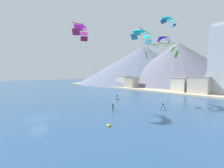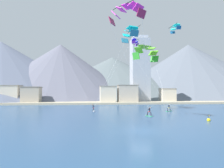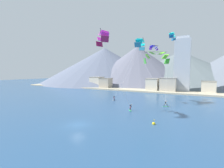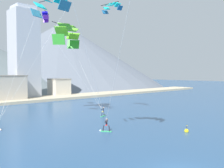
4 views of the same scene
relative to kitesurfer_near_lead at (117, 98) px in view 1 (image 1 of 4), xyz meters
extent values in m
plane|color=navy|center=(5.35, -24.53, -0.48)|extent=(400.00, 400.00, 0.00)
cube|color=black|center=(0.01, 0.22, -0.45)|extent=(0.57, 1.47, 0.07)
cylinder|color=black|center=(-0.03, 0.62, -0.06)|extent=(0.14, 0.25, 0.71)
cylinder|color=black|center=(0.04, -0.17, -0.06)|extent=(0.14, 0.25, 0.71)
cube|color=red|center=(0.01, 0.22, 0.33)|extent=(0.32, 0.25, 0.12)
cylinder|color=black|center=(-0.08, 0.21, 0.65)|extent=(0.41, 0.25, 0.60)
cylinder|color=black|center=(0.01, 0.34, 0.82)|extent=(0.52, 0.13, 0.39)
cylinder|color=black|center=(0.03, 0.11, 0.82)|extent=(0.52, 0.13, 0.39)
cylinder|color=black|center=(0.20, 0.24, 0.79)|extent=(0.08, 0.52, 0.03)
sphere|color=brown|center=(-0.21, 0.20, 1.02)|extent=(0.22, 0.22, 0.22)
cone|color=white|center=(0.09, -0.64, -0.38)|extent=(0.39, 0.33, 0.36)
cube|color=#33B266|center=(17.21, -1.51, -0.45)|extent=(1.50, 0.98, 0.07)
cylinder|color=black|center=(16.85, -1.67, -0.06)|extent=(0.27, 0.20, 0.72)
cylinder|color=black|center=(17.57, -1.36, -0.06)|extent=(0.27, 0.20, 0.72)
cube|color=yellow|center=(17.21, -1.51, 0.34)|extent=(0.33, 0.37, 0.12)
cylinder|color=black|center=(17.24, -1.58, 0.66)|extent=(0.34, 0.41, 0.61)
cylinder|color=black|center=(17.09, -1.53, 0.83)|extent=(0.28, 0.51, 0.40)
cylinder|color=black|center=(17.31, -1.44, 0.83)|extent=(0.28, 0.51, 0.40)
cylinder|color=black|center=(17.13, -1.32, 0.81)|extent=(0.49, 0.24, 0.03)
sphere|color=tan|center=(17.28, -1.67, 1.05)|extent=(0.22, 0.22, 0.22)
cone|color=white|center=(18.01, -1.17, -0.38)|extent=(0.42, 0.45, 0.36)
cube|color=#33B266|center=(10.15, -10.47, -0.45)|extent=(1.19, 1.43, 0.07)
cylinder|color=#231E28|center=(10.38, -10.79, -0.04)|extent=(0.25, 0.28, 0.75)
cylinder|color=#231E28|center=(9.92, -10.14, -0.04)|extent=(0.25, 0.28, 0.75)
cube|color=red|center=(10.15, -10.47, 0.37)|extent=(0.40, 0.38, 0.12)
cylinder|color=#231E28|center=(10.23, -10.41, 0.71)|extent=(0.49, 0.43, 0.64)
cylinder|color=#231E28|center=(10.22, -10.56, 0.90)|extent=(0.49, 0.38, 0.42)
cylinder|color=#231E28|center=(10.08, -10.36, 0.90)|extent=(0.49, 0.38, 0.42)
cylinder|color=black|center=(10.01, -10.57, 0.86)|extent=(0.33, 0.44, 0.03)
sphere|color=beige|center=(10.36, -10.32, 1.11)|extent=(0.23, 0.23, 0.23)
cone|color=white|center=(9.65, -9.75, -0.38)|extent=(0.47, 0.45, 0.36)
cube|color=teal|center=(8.11, 5.03, 17.21)|extent=(1.98, 1.32, 1.49)
cube|color=#0BC9C6|center=(8.36, 4.09, 18.32)|extent=(2.03, 1.64, 1.23)
cube|color=#0BC9C6|center=(8.62, 2.82, 19.04)|extent=(2.07, 1.79, 0.84)
cube|color=#0BC9C6|center=(8.84, 1.39, 19.29)|extent=(2.09, 1.77, 0.34)
cube|color=#0BC9C6|center=(9.00, -0.06, 19.04)|extent=(2.08, 1.65, 0.84)
cube|color=#0BC9C6|center=(9.08, -1.34, 18.32)|extent=(2.05, 1.36, 1.23)
cube|color=teal|center=(9.08, -2.32, 17.21)|extent=(2.00, 0.95, 1.49)
cylinder|color=black|center=(9.68, 1.50, 19.19)|extent=(1.98, 7.45, 0.10)
cylinder|color=silver|center=(4.09, 2.79, 8.67)|extent=(7.83, 5.14, 15.78)
cylinder|color=silver|center=(4.62, -1.21, 8.67)|extent=(8.88, 2.92, 15.78)
cube|color=green|center=(10.22, 1.46, 12.70)|extent=(1.58, 2.29, 1.79)
cube|color=#65CA27|center=(10.97, 1.77, 14.16)|extent=(2.14, 2.64, 1.61)
cube|color=#65CA27|center=(12.11, 2.47, 15.17)|extent=(2.55, 2.83, 1.12)
cube|color=#65CA27|center=(13.43, 3.42, 15.52)|extent=(2.75, 2.84, 0.43)
cube|color=#65CA27|center=(14.70, 4.45, 15.17)|extent=(2.74, 2.69, 1.12)
cube|color=#65CA27|center=(15.66, 5.37, 14.16)|extent=(2.50, 2.38, 1.61)
cube|color=green|center=(16.16, 6.01, 12.70)|extent=(2.04, 1.95, 1.79)
cylinder|color=black|center=(12.82, 4.22, 15.67)|extent=(6.46, 3.70, 0.10)
cylinder|color=silver|center=(13.59, 0.07, 6.34)|extent=(7.11, 2.83, 11.09)
cylinder|color=silver|center=(16.66, 2.43, 6.34)|extent=(0.96, 7.53, 11.09)
cube|color=#901E49|center=(7.06, -17.62, 16.12)|extent=(1.78, 1.36, 1.38)
cube|color=#EB33C5|center=(6.73, -16.98, 17.15)|extent=(2.02, 1.71, 1.25)
cube|color=#EB33C5|center=(6.11, -16.14, 17.85)|extent=(2.12, 1.97, 0.92)
cube|color=#EB33C5|center=(5.28, -15.22, 18.09)|extent=(2.10, 2.10, 0.45)
cube|color=#EB33C5|center=(4.38, -14.37, 17.85)|extent=(1.97, 2.12, 0.92)
cube|color=#EB33C5|center=(3.56, -13.73, 17.15)|extent=(1.72, 2.01, 1.25)
cube|color=#901E49|center=(2.93, -13.39, 16.12)|extent=(1.38, 1.77, 1.38)
cylinder|color=black|center=(4.75, -15.74, 18.24)|extent=(3.31, 5.04, 0.10)
cylinder|color=silver|center=(8.55, -14.19, 8.19)|extent=(2.95, 7.29, 14.66)
cylinder|color=silver|center=(6.37, -11.95, 8.19)|extent=(7.32, 2.82, 14.66)
cube|color=#18598D|center=(18.56, -4.40, 18.15)|extent=(1.11, 0.63, 0.82)
cube|color=#16E0CF|center=(18.50, -3.88, 18.71)|extent=(1.12, 0.77, 0.71)
cube|color=#16E0CF|center=(18.47, -3.20, 19.08)|extent=(1.12, 0.81, 0.52)
cube|color=#16E0CF|center=(18.47, -2.43, 19.21)|extent=(1.12, 0.84, 0.27)
cube|color=#16E0CF|center=(18.52, -1.67, 19.08)|extent=(1.12, 0.88, 0.52)
cube|color=#16E0CF|center=(18.59, -1.00, 18.71)|extent=(1.12, 0.83, 0.71)
cube|color=#18598D|center=(18.69, -0.48, 18.15)|extent=(1.11, 0.70, 0.82)
cylinder|color=black|center=(17.99, -2.42, 19.14)|extent=(0.55, 4.06, 0.10)
cube|color=purple|center=(12.25, 9.46, 17.19)|extent=(0.93, 0.95, 0.81)
cube|color=#1A12D8|center=(11.95, 9.18, 17.78)|extent=(1.06, 1.10, 0.77)
cube|color=#1A12D8|center=(11.59, 8.70, 18.17)|extent=(1.16, 1.15, 0.60)
cube|color=#1A12D8|center=(11.23, 8.10, 18.30)|extent=(1.20, 1.11, 0.34)
cube|color=#1A12D8|center=(10.93, 7.47, 18.17)|extent=(1.20, 1.02, 0.60)
cube|color=#1A12D8|center=(10.74, 6.91, 17.78)|extent=(1.16, 0.84, 0.77)
cube|color=purple|center=(10.68, 6.50, 17.19)|extent=(1.08, 0.61, 0.81)
cylinder|color=black|center=(11.60, 7.90, 18.40)|extent=(2.31, 2.59, 0.10)
sphere|color=yellow|center=(17.60, -17.76, -0.33)|extent=(0.56, 0.56, 0.56)
cylinder|color=black|center=(17.60, -17.76, 0.17)|extent=(0.04, 0.04, 0.44)
cube|color=yellow|center=(17.69, -17.76, 0.35)|extent=(0.18, 0.01, 0.12)
cube|color=#BCAD8E|center=(5.35, 30.08, -0.13)|extent=(180.00, 10.00, 0.70)
cube|color=#A89E8E|center=(-22.07, 31.63, 2.52)|extent=(6.33, 5.67, 6.01)
cube|color=slate|center=(-22.07, 31.63, 5.68)|extent=(6.59, 5.90, 0.30)
cube|color=beige|center=(5.77, 31.79, 2.69)|extent=(5.81, 6.58, 6.34)
cube|color=gray|center=(5.77, 31.79, 6.00)|extent=(6.05, 6.84, 0.30)
cube|color=#B7AD9E|center=(13.23, 31.18, 2.89)|extent=(7.30, 4.91, 6.74)
cube|color=gray|center=(13.23, 31.18, 6.41)|extent=(7.59, 5.10, 0.30)
cube|color=beige|center=(-30.52, 34.66, 2.82)|extent=(7.24, 6.67, 6.61)
cube|color=gray|center=(-30.52, 34.66, 6.28)|extent=(7.53, 6.94, 0.30)
cube|color=#A8ADB7|center=(18.95, 35.37, 12.24)|extent=(7.00, 7.00, 25.44)
cube|color=silver|center=(18.95, 35.37, 25.56)|extent=(5.60, 5.60, 1.20)
cone|color=slate|center=(-52.04, 79.98, 16.12)|extent=(117.53, 117.53, 33.20)
cone|color=slate|center=(-17.96, 76.75, 15.33)|extent=(89.41, 89.41, 31.62)
camera|label=1|loc=(35.07, -32.11, 7.59)|focal=24.00mm
camera|label=2|loc=(-0.69, -50.15, 4.16)|focal=35.00mm
camera|label=3|loc=(23.63, -45.12, 9.02)|focal=24.00mm
camera|label=4|loc=(-11.21, -34.77, 7.29)|focal=40.00mm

